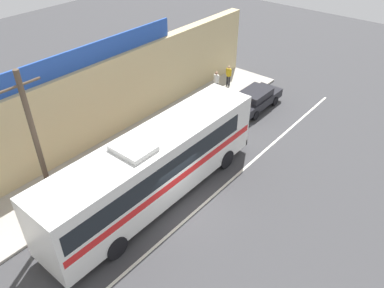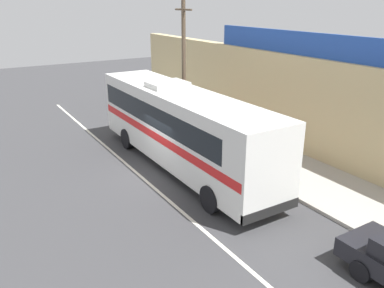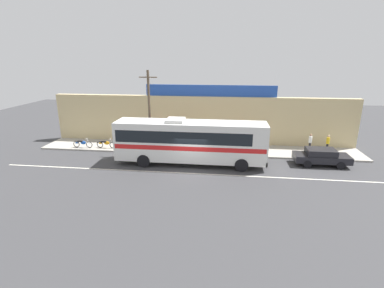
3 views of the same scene
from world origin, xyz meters
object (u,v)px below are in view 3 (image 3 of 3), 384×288
object	(u,v)px
pedestrian_far_left	(310,141)
pedestrian_near_shop	(172,139)
parked_car	(321,156)
motorcycle_orange	(82,143)
motorcycle_purple	(106,144)
utility_pole	(149,111)
pedestrian_by_curb	(328,142)
intercity_bus	(189,140)

from	to	relation	value
pedestrian_far_left	pedestrian_near_shop	size ratio (longest dim) A/B	0.98
parked_car	motorcycle_orange	distance (m)	21.50
pedestrian_near_shop	motorcycle_purple	bearing A→B (deg)	-176.80
utility_pole	motorcycle_orange	distance (m)	7.59
utility_pole	motorcycle_purple	size ratio (longest dim) A/B	3.85
pedestrian_near_shop	pedestrian_by_curb	world-z (taller)	pedestrian_near_shop
motorcycle_orange	pedestrian_far_left	size ratio (longest dim) A/B	1.17
pedestrian_near_shop	pedestrian_by_curb	xyz separation A→B (m)	(14.25, 1.06, -0.08)
intercity_bus	pedestrian_far_left	size ratio (longest dim) A/B	7.36
motorcycle_orange	pedestrian_near_shop	bearing A→B (deg)	3.52
pedestrian_by_curb	pedestrian_near_shop	bearing A→B (deg)	-175.76
motorcycle_orange	pedestrian_near_shop	distance (m)	8.70
motorcycle_orange	pedestrian_near_shop	xyz separation A→B (m)	(8.67, 0.53, 0.55)
parked_car	pedestrian_by_curb	xyz separation A→B (m)	(1.48, 3.26, 0.30)
motorcycle_orange	utility_pole	bearing A→B (deg)	-1.95
pedestrian_near_shop	parked_car	bearing A→B (deg)	-9.81
intercity_bus	motorcycle_orange	bearing A→B (deg)	165.65
parked_car	motorcycle_purple	world-z (taller)	parked_car
intercity_bus	motorcycle_purple	distance (m)	9.06
utility_pole	pedestrian_near_shop	world-z (taller)	utility_pole
motorcycle_purple	pedestrian_far_left	size ratio (longest dim) A/B	1.15
utility_pole	parked_car	bearing A→B (deg)	-5.64
intercity_bus	pedestrian_by_curb	size ratio (longest dim) A/B	7.76
intercity_bus	motorcycle_purple	xyz separation A→B (m)	(-8.44, 2.92, -1.50)
intercity_bus	motorcycle_orange	xyz separation A→B (m)	(-10.72, 2.74, -1.50)
pedestrian_far_left	pedestrian_by_curb	size ratio (longest dim) A/B	1.05
motorcycle_purple	pedestrian_by_curb	size ratio (longest dim) A/B	1.21
intercity_bus	pedestrian_far_left	world-z (taller)	intercity_bus
intercity_bus	motorcycle_purple	bearing A→B (deg)	160.93
motorcycle_purple	pedestrian_by_curb	bearing A→B (deg)	3.91
parked_car	pedestrian_far_left	xyz separation A→B (m)	(-0.07, 3.24, 0.36)
pedestrian_by_curb	pedestrian_far_left	bearing A→B (deg)	-179.25
intercity_bus	parked_car	world-z (taller)	intercity_bus
parked_car	pedestrian_by_curb	size ratio (longest dim) A/B	2.78
utility_pole	pedestrian_by_curb	distance (m)	16.46
parked_car	pedestrian_by_curb	distance (m)	3.60
utility_pole	motorcycle_orange	xyz separation A→B (m)	(-6.81, 0.23, -3.35)
utility_pole	motorcycle_orange	bearing A→B (deg)	178.05
motorcycle_orange	pedestrian_by_curb	distance (m)	22.98
intercity_bus	utility_pole	bearing A→B (deg)	147.32
utility_pole	motorcycle_purple	bearing A→B (deg)	174.85
motorcycle_orange	pedestrian_far_left	xyz separation A→B (m)	(21.36, 1.57, 0.53)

